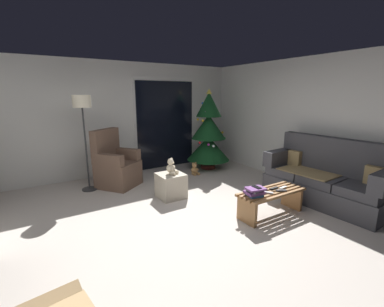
{
  "coord_description": "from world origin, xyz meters",
  "views": [
    {
      "loc": [
        -1.81,
        -2.82,
        1.8
      ],
      "look_at": [
        0.4,
        0.7,
        0.85
      ],
      "focal_mm": 24.42,
      "sensor_mm": 36.0,
      "label": 1
    }
  ],
  "objects": [
    {
      "name": "ground_plane",
      "position": [
        0.0,
        0.0,
        0.0
      ],
      "size": [
        7.0,
        7.0,
        0.0
      ],
      "primitive_type": "plane",
      "color": "#BCB2A8"
    },
    {
      "name": "wall_back",
      "position": [
        0.0,
        3.06,
        1.25
      ],
      "size": [
        5.72,
        0.12,
        2.5
      ],
      "primitive_type": "cube",
      "color": "silver",
      "rests_on": "ground"
    },
    {
      "name": "wall_right",
      "position": [
        2.86,
        0.0,
        1.25
      ],
      "size": [
        0.12,
        6.0,
        2.5
      ],
      "primitive_type": "cube",
      "color": "silver",
      "rests_on": "ground"
    },
    {
      "name": "patio_door_frame",
      "position": [
        1.06,
        2.99,
        1.1
      ],
      "size": [
        1.6,
        0.02,
        2.2
      ],
      "primitive_type": "cube",
      "color": "silver",
      "rests_on": "ground"
    },
    {
      "name": "patio_door_glass",
      "position": [
        1.06,
        2.97,
        1.05
      ],
      "size": [
        1.5,
        0.02,
        2.1
      ],
      "primitive_type": "cube",
      "color": "black",
      "rests_on": "ground"
    },
    {
      "name": "couch",
      "position": [
        2.32,
        -0.47,
        0.4
      ],
      "size": [
        0.89,
        1.98,
        1.08
      ],
      "color": "#3D3D42",
      "rests_on": "ground"
    },
    {
      "name": "coffee_table",
      "position": [
        1.15,
        -0.34,
        0.26
      ],
      "size": [
        1.1,
        0.4,
        0.39
      ],
      "color": "olive",
      "rests_on": "ground"
    },
    {
      "name": "remote_black",
      "position": [
        1.24,
        -0.31,
        0.4
      ],
      "size": [
        0.16,
        0.05,
        0.02
      ],
      "primitive_type": "cube",
      "rotation": [
        0.0,
        0.0,
        1.6
      ],
      "color": "black",
      "rests_on": "coffee_table"
    },
    {
      "name": "remote_white",
      "position": [
        1.38,
        -0.36,
        0.4
      ],
      "size": [
        0.16,
        0.06,
        0.02
      ],
      "primitive_type": "cube",
      "rotation": [
        0.0,
        0.0,
        1.65
      ],
      "color": "silver",
      "rests_on": "coffee_table"
    },
    {
      "name": "remote_silver",
      "position": [
        1.03,
        -0.38,
        0.4
      ],
      "size": [
        0.13,
        0.15,
        0.02
      ],
      "primitive_type": "cube",
      "rotation": [
        0.0,
        0.0,
        3.76
      ],
      "color": "#ADADB2",
      "rests_on": "coffee_table"
    },
    {
      "name": "remote_graphite",
      "position": [
        1.26,
        -0.43,
        0.4
      ],
      "size": [
        0.16,
        0.12,
        0.02
      ],
      "primitive_type": "cube",
      "rotation": [
        0.0,
        0.0,
        4.16
      ],
      "color": "#333338",
      "rests_on": "coffee_table"
    },
    {
      "name": "book_stack",
      "position": [
        0.79,
        -0.35,
        0.45
      ],
      "size": [
        0.29,
        0.25,
        0.13
      ],
      "color": "#285684",
      "rests_on": "coffee_table"
    },
    {
      "name": "cell_phone",
      "position": [
        0.81,
        -0.36,
        0.52
      ],
      "size": [
        0.08,
        0.15,
        0.01
      ],
      "primitive_type": "cube",
      "rotation": [
        0.0,
        0.0,
        -0.06
      ],
      "color": "black",
      "rests_on": "book_stack"
    },
    {
      "name": "christmas_tree",
      "position": [
        1.85,
        2.26,
        0.85
      ],
      "size": [
        1.03,
        1.03,
        1.92
      ],
      "color": "#4C1E19",
      "rests_on": "ground"
    },
    {
      "name": "armchair",
      "position": [
        -0.44,
        2.2,
        0.4
      ],
      "size": [
        0.96,
        0.96,
        1.13
      ],
      "color": "brown",
      "rests_on": "ground"
    },
    {
      "name": "floor_lamp",
      "position": [
        -0.96,
        2.25,
        1.51
      ],
      "size": [
        0.32,
        0.32,
        1.78
      ],
      "color": "#2D2D30",
      "rests_on": "ground"
    },
    {
      "name": "ottoman",
      "position": [
        0.2,
        1.08,
        0.22
      ],
      "size": [
        0.44,
        0.44,
        0.43
      ],
      "primitive_type": "cube",
      "color": "#B2A893",
      "rests_on": "ground"
    },
    {
      "name": "teddy_bear_cream",
      "position": [
        0.21,
        1.07,
        0.55
      ],
      "size": [
        0.21,
        0.22,
        0.29
      ],
      "color": "beige",
      "rests_on": "ottoman"
    },
    {
      "name": "teddy_bear_honey_by_tree",
      "position": [
        1.28,
        1.98,
        0.12
      ],
      "size": [
        0.2,
        0.19,
        0.29
      ],
      "color": "tan",
      "rests_on": "ground"
    }
  ]
}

